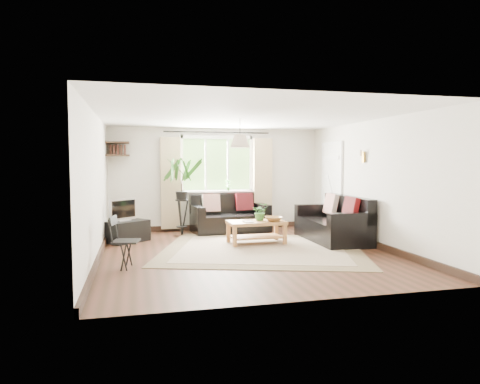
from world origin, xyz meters
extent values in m
plane|color=black|center=(0.00, 0.00, 0.00)|extent=(5.50, 5.50, 0.00)
plane|color=white|center=(0.00, 0.00, 2.40)|extent=(5.50, 5.50, 0.00)
cube|color=beige|center=(0.00, 2.75, 1.20)|extent=(5.00, 0.02, 2.40)
cube|color=beige|center=(0.00, -2.75, 1.20)|extent=(5.00, 0.02, 2.40)
cube|color=beige|center=(-2.50, 0.00, 1.20)|extent=(0.02, 5.50, 2.40)
cube|color=beige|center=(2.50, 0.00, 1.20)|extent=(0.02, 5.50, 2.40)
cube|color=#C4B498|center=(0.36, 0.16, 0.01)|extent=(4.33, 4.00, 0.02)
cube|color=silver|center=(2.47, 1.70, 1.00)|extent=(0.06, 0.96, 2.06)
imported|color=#336528|center=(0.50, 0.77, 0.63)|extent=(0.38, 0.35, 0.35)
imported|color=olive|center=(0.73, 0.63, 0.50)|extent=(0.42, 0.42, 0.09)
imported|color=silver|center=(0.13, 0.61, 0.46)|extent=(0.18, 0.24, 0.02)
imported|color=brown|center=(0.18, 0.84, 0.46)|extent=(0.24, 0.26, 0.02)
cube|color=black|center=(-2.04, 1.53, 0.21)|extent=(0.90, 0.85, 0.43)
imported|color=#2D6023|center=(0.25, 2.63, 1.06)|extent=(0.14, 0.10, 0.27)
camera|label=1|loc=(-1.86, -7.27, 1.60)|focal=32.00mm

